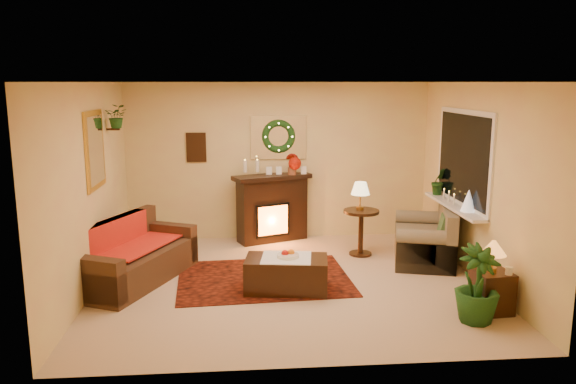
{
  "coord_description": "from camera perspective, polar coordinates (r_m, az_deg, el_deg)",
  "views": [
    {
      "loc": [
        -0.62,
        -7.0,
        2.6
      ],
      "look_at": [
        0.0,
        0.35,
        1.15
      ],
      "focal_mm": 35.0,
      "sensor_mm": 36.0,
      "label": 1
    }
  ],
  "objects": [
    {
      "name": "fireplace",
      "position": [
        9.29,
        -1.63,
        -1.64
      ],
      "size": [
        1.19,
        0.75,
        1.04
      ],
      "primitive_type": "cube",
      "rotation": [
        0.0,
        0.0,
        0.38
      ],
      "color": "black",
      "rests_on": "floor"
    },
    {
      "name": "gold_mirror",
      "position": [
        7.59,
        -19.03,
        4.08
      ],
      "size": [
        0.03,
        0.84,
        1.0
      ],
      "primitive_type": "cube",
      "color": "gold",
      "rests_on": "wall_left"
    },
    {
      "name": "wreath",
      "position": [
        9.26,
        -0.96,
        5.66
      ],
      "size": [
        0.55,
        0.11,
        0.55
      ],
      "primitive_type": "torus",
      "rotation": [
        1.57,
        0.0,
        0.0
      ],
      "color": "#194719",
      "rests_on": "wall_back"
    },
    {
      "name": "side_table_round",
      "position": [
        8.63,
        7.4,
        -4.26
      ],
      "size": [
        0.54,
        0.54,
        0.7
      ],
      "primitive_type": "cylinder",
      "rotation": [
        0.0,
        0.0,
        0.01
      ],
      "color": "#432E19",
      "rests_on": "floor"
    },
    {
      "name": "loveseat",
      "position": [
        8.55,
        13.64,
        -3.97
      ],
      "size": [
        1.16,
        1.58,
        0.82
      ],
      "primitive_type": "cube",
      "rotation": [
        0.0,
        0.0,
        -0.26
      ],
      "color": "#9C7D68",
      "rests_on": "floor"
    },
    {
      "name": "window_glass",
      "position": [
        8.23,
        17.31,
        3.28
      ],
      "size": [
        0.02,
        1.7,
        1.22
      ],
      "primitive_type": "cube",
      "color": "black",
      "rests_on": "wall_right"
    },
    {
      "name": "sofa",
      "position": [
        7.69,
        -15.34,
        -5.69
      ],
      "size": [
        1.54,
        2.07,
        0.81
      ],
      "primitive_type": "cube",
      "rotation": [
        0.0,
        0.0,
        -0.43
      ],
      "color": "#562618",
      "rests_on": "floor"
    },
    {
      "name": "coffee_table",
      "position": [
        7.15,
        -0.16,
        -8.41
      ],
      "size": [
        1.09,
        0.7,
        0.43
      ],
      "primitive_type": "cube",
      "rotation": [
        0.0,
        0.0,
        -0.14
      ],
      "color": "#4D341E",
      "rests_on": "floor"
    },
    {
      "name": "mantel_candle_a",
      "position": [
        9.1,
        -4.39,
        2.62
      ],
      "size": [
        0.06,
        0.06,
        0.19
      ],
      "primitive_type": "cylinder",
      "color": "silver",
      "rests_on": "fireplace"
    },
    {
      "name": "mantel_candle_b",
      "position": [
        9.13,
        -3.14,
        2.66
      ],
      "size": [
        0.06,
        0.06,
        0.19
      ],
      "primitive_type": "cylinder",
      "color": "#FFEDCE",
      "rests_on": "fireplace"
    },
    {
      "name": "floor",
      "position": [
        7.5,
        0.23,
        -9.18
      ],
      "size": [
        5.0,
        5.0,
        0.0
      ],
      "primitive_type": "plane",
      "color": "beige",
      "rests_on": "ground"
    },
    {
      "name": "mantel_mirror",
      "position": [
        9.3,
        -0.97,
        5.56
      ],
      "size": [
        0.92,
        0.02,
        0.72
      ],
      "primitive_type": "cube",
      "color": "white",
      "rests_on": "wall_back"
    },
    {
      "name": "floor_palm",
      "position": [
        6.53,
        18.68,
        -8.73
      ],
      "size": [
        1.83,
        1.83,
        2.58
      ],
      "primitive_type": "imported",
      "rotation": [
        0.0,
        0.0,
        0.32
      ],
      "color": "black",
      "rests_on": "floor"
    },
    {
      "name": "end_table_square",
      "position": [
        6.92,
        20.02,
        -9.27
      ],
      "size": [
        0.43,
        0.43,
        0.48
      ],
      "primitive_type": "cube",
      "rotation": [
        0.0,
        0.0,
        0.09
      ],
      "color": "#3C180C",
      "rests_on": "floor"
    },
    {
      "name": "fruit_bowl",
      "position": [
        7.08,
        0.0,
        -6.57
      ],
      "size": [
        0.27,
        0.27,
        0.06
      ],
      "primitive_type": "cylinder",
      "color": "white",
      "rests_on": "coffee_table"
    },
    {
      "name": "wall_art",
      "position": [
        9.32,
        -9.3,
        4.5
      ],
      "size": [
        0.32,
        0.03,
        0.48
      ],
      "primitive_type": "cube",
      "color": "#381E11",
      "rests_on": "wall_back"
    },
    {
      "name": "wall_right",
      "position": [
        7.78,
        18.92,
        0.89
      ],
      "size": [
        4.5,
        4.5,
        0.0
      ],
      "primitive_type": "plane",
      "color": "#EFD88C",
      "rests_on": "ground"
    },
    {
      "name": "window_sill",
      "position": [
        8.31,
        16.47,
        -1.37
      ],
      "size": [
        0.22,
        1.86,
        0.04
      ],
      "primitive_type": "cube",
      "color": "white",
      "rests_on": "wall_right"
    },
    {
      "name": "lamp_tiffany",
      "position": [
        6.75,
        20.15,
        -5.53
      ],
      "size": [
        0.29,
        0.29,
        0.42
      ],
      "primitive_type": "cone",
      "color": "orange",
      "rests_on": "end_table_square"
    },
    {
      "name": "wall_back",
      "position": [
        9.37,
        -0.97,
        3.14
      ],
      "size": [
        5.0,
        5.0,
        0.0
      ],
      "primitive_type": "plane",
      "color": "#EFD88C",
      "rests_on": "ground"
    },
    {
      "name": "wall_left",
      "position": [
        7.37,
        -19.52,
        0.31
      ],
      "size": [
        4.5,
        4.5,
        0.0
      ],
      "primitive_type": "plane",
      "color": "#EFD88C",
      "rests_on": "ground"
    },
    {
      "name": "hanging_plant",
      "position": [
        8.26,
        -16.92,
        6.26
      ],
      "size": [
        0.33,
        0.28,
        0.36
      ],
      "primitive_type": "imported",
      "color": "#194719",
      "rests_on": "wall_left"
    },
    {
      "name": "red_throw",
      "position": [
        7.85,
        -15.55,
        -5.15
      ],
      "size": [
        0.83,
        1.34,
        0.02
      ],
      "primitive_type": "cube",
      "color": "#B5000B",
      "rests_on": "sofa"
    },
    {
      "name": "area_rug",
      "position": [
        7.64,
        -2.47,
        -8.75
      ],
      "size": [
        2.38,
        1.85,
        0.01
      ],
      "primitive_type": "cube",
      "rotation": [
        0.0,
        0.0,
        0.06
      ],
      "color": "maroon",
      "rests_on": "floor"
    },
    {
      "name": "sill_plant",
      "position": [
        8.92,
        15.09,
        0.95
      ],
      "size": [
        0.3,
        0.24,
        0.55
      ],
      "primitive_type": "imported",
      "color": "#1D581B",
      "rests_on": "window_sill"
    },
    {
      "name": "ceiling",
      "position": [
        7.03,
        0.24,
        11.12
      ],
      "size": [
        5.0,
        5.0,
        0.0
      ],
      "primitive_type": "plane",
      "color": "white",
      "rests_on": "ground"
    },
    {
      "name": "wall_front",
      "position": [
        4.97,
        2.51,
        -4.07
      ],
      "size": [
        5.0,
        5.0,
        0.0
      ],
      "primitive_type": "plane",
      "color": "#EFD88C",
      "rests_on": "ground"
    },
    {
      "name": "mini_tree",
      "position": [
        7.9,
        17.87,
        -0.82
      ],
      "size": [
        0.2,
        0.2,
        0.3
      ],
      "primitive_type": "cone",
      "color": "white",
      "rests_on": "window_sill"
    },
    {
      "name": "poinsettia",
      "position": [
        9.12,
        0.69,
        2.92
      ],
      "size": [
        0.21,
        0.21,
        0.21
      ],
      "primitive_type": "sphere",
      "color": "#A01305",
      "rests_on": "fireplace"
    },
    {
      "name": "lamp_cream",
      "position": [
        8.51,
        7.35,
        -0.63
      ],
      "size": [
        0.28,
        0.28,
        0.43
      ],
      "primitive_type": "cone",
      "color": "beige",
      "rests_on": "side_table_round"
    },
    {
      "name": "window_frame",
      "position": [
        8.23,
        17.41,
        3.28
      ],
      "size": [
        0.03,
        1.86,
        1.36
      ],
      "primitive_type": "cube",
      "color": "white",
      "rests_on": "wall_right"
    }
  ]
}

